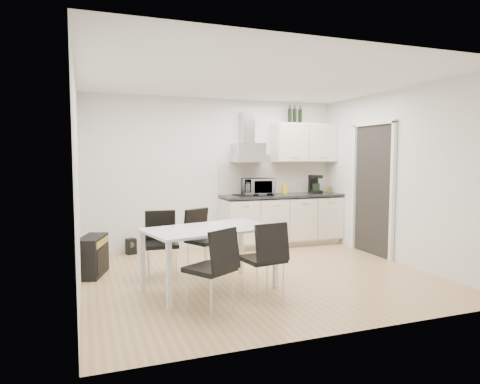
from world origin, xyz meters
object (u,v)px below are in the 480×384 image
object	(u,v)px
dining_table	(210,234)
chair_near_left	(210,270)
chair_near_right	(262,260)
floor_speaker	(131,246)
chair_far_left	(162,245)
chair_far_right	(206,242)
kitchenette	(283,199)
guitar_amp	(93,256)

from	to	relation	value
dining_table	chair_near_left	size ratio (longest dim) A/B	1.89
chair_near_right	floor_speaker	world-z (taller)	chair_near_right
chair_far_left	chair_far_right	bearing A→B (deg)	-170.56
kitchenette	chair_near_right	xyz separation A→B (m)	(-1.50, -2.58, -0.39)
dining_table	kitchenette	bearing A→B (deg)	32.92
kitchenette	chair_near_left	size ratio (longest dim) A/B	2.86
dining_table	chair_near_right	world-z (taller)	chair_near_right
kitchenette	chair_far_right	size ratio (longest dim) A/B	2.86
dining_table	chair_far_right	bearing A→B (deg)	65.42
dining_table	floor_speaker	xyz separation A→B (m)	(-0.70, 2.22, -0.55)
dining_table	chair_near_left	distance (m)	0.79
chair_near_left	kitchenette	bearing A→B (deg)	20.15
guitar_amp	chair_far_right	bearing A→B (deg)	1.32
chair_far_right	floor_speaker	distance (m)	1.77
chair_far_right	kitchenette	bearing A→B (deg)	-170.70
dining_table	chair_near_right	size ratio (longest dim) A/B	1.89
chair_near_right	floor_speaker	distance (m)	3.00
chair_near_right	chair_near_left	bearing A→B (deg)	-171.47
chair_far_left	kitchenette	bearing A→B (deg)	-144.59
chair_far_right	chair_near_right	distance (m)	1.26
chair_far_right	floor_speaker	xyz separation A→B (m)	(-0.84, 1.53, -0.31)
chair_near_left	dining_table	bearing A→B (deg)	41.98
chair_far_right	chair_near_left	xyz separation A→B (m)	(-0.35, -1.43, 0.00)
chair_far_left	chair_near_left	xyz separation A→B (m)	(0.26, -1.38, 0.00)
chair_far_right	chair_near_left	size ratio (longest dim) A/B	1.00
chair_far_left	guitar_amp	xyz separation A→B (m)	(-0.85, 0.46, -0.17)
kitchenette	floor_speaker	world-z (taller)	kitchenette
chair_near_right	guitar_amp	distance (m)	2.43
chair_near_left	chair_near_right	distance (m)	0.71
kitchenette	chair_near_left	xyz separation A→B (m)	(-2.18, -2.79, -0.39)
kitchenette	chair_near_right	size ratio (longest dim) A/B	2.86
chair_far_right	guitar_amp	distance (m)	1.53
chair_far_right	chair_near_right	size ratio (longest dim) A/B	1.00
floor_speaker	guitar_amp	bearing A→B (deg)	-132.12
dining_table	chair_near_left	bearing A→B (deg)	-119.56
dining_table	guitar_amp	size ratio (longest dim) A/B	2.42
kitchenette	dining_table	distance (m)	2.85
floor_speaker	dining_table	bearing A→B (deg)	-85.50
kitchenette	chair_far_right	bearing A→B (deg)	-143.37
chair_near_right	guitar_amp	xyz separation A→B (m)	(-1.78, 1.64, -0.17)
kitchenette	chair_near_right	bearing A→B (deg)	-120.24
chair_far_left	floor_speaker	world-z (taller)	chair_far_left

